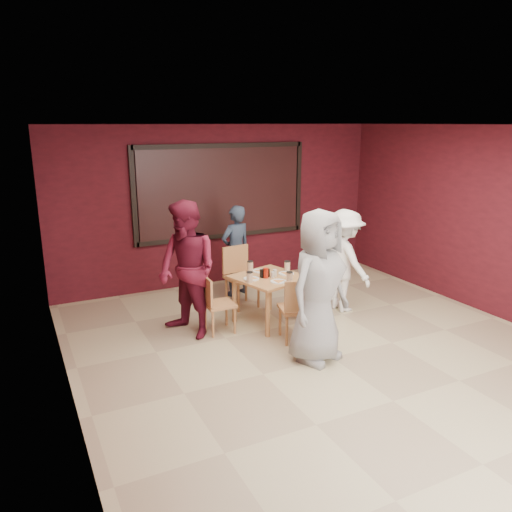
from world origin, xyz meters
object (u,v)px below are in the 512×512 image
chair_front (298,306)px  chair_right (314,288)px  diner_right (344,261)px  dining_table (269,282)px  diner_left (187,270)px  diner_front (318,287)px  diner_back (236,251)px  chair_back (240,273)px  chair_left (215,301)px

chair_front → chair_right: chair_front is taller
chair_front → diner_right: (1.24, 0.71, 0.29)m
dining_table → diner_left: diner_left is taller
diner_front → diner_right: size_ratio=1.19×
chair_right → diner_back: size_ratio=0.51×
diner_left → diner_front: bearing=18.6°
chair_back → diner_back: (0.16, 0.49, 0.23)m
chair_front → diner_back: size_ratio=0.58×
diner_left → diner_right: 2.46m
chair_right → diner_left: diner_left is taller
diner_front → chair_right: bearing=39.0°
diner_right → chair_right: bearing=85.1°
dining_table → diner_front: bearing=-90.6°
chair_left → chair_right: bearing=-2.6°
chair_left → diner_back: size_ratio=0.53×
dining_table → diner_right: bearing=-1.9°
diner_right → chair_back: bearing=50.3°
chair_front → diner_left: diner_left is taller
chair_back → chair_left: chair_back is taller
diner_front → chair_back: bearing=71.8°
chair_left → diner_right: diner_right is taller
diner_left → diner_back: bearing=113.1°
chair_right → diner_back: bearing=114.8°
dining_table → diner_front: 1.32m
chair_front → chair_left: 1.16m
chair_right → diner_back: (-0.65, 1.40, 0.32)m
chair_right → diner_right: diner_right is taller
dining_table → diner_front: diner_front is taller
chair_right → diner_right: (0.54, 0.01, 0.35)m
diner_back → diner_front: bearing=75.7°
chair_front → diner_left: (-1.21, 0.85, 0.43)m
chair_front → chair_left: chair_front is taller
dining_table → diner_right: 1.29m
chair_front → chair_back: bearing=93.7°
chair_back → dining_table: bearing=-85.1°
diner_front → diner_back: bearing=68.1°
chair_front → chair_right: 0.99m
dining_table → diner_back: bearing=86.4°
diner_front → diner_right: diner_front is taller
chair_right → diner_front: diner_front is taller
diner_left → chair_right: bearing=63.9°
diner_front → diner_right: bearing=24.1°
dining_table → chair_right: dining_table is taller
diner_left → diner_right: (2.45, -0.14, -0.14)m
chair_left → diner_front: (0.82, -1.30, 0.48)m
chair_back → diner_left: bearing=-145.6°
chair_front → diner_left: size_ratio=0.48×
diner_back → diner_right: (1.19, -1.38, 0.02)m
diner_back → dining_table: bearing=74.2°
dining_table → diner_front: size_ratio=0.58×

